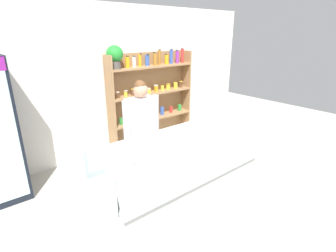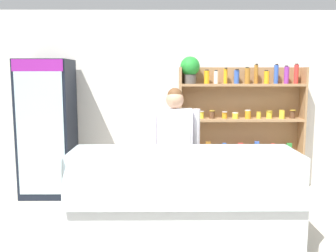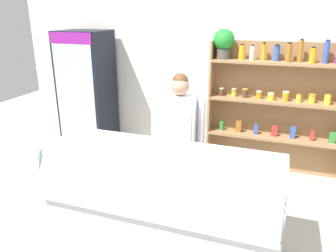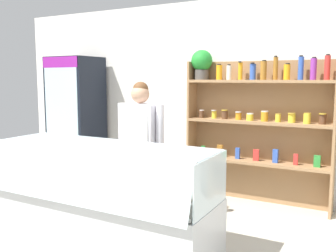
% 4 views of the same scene
% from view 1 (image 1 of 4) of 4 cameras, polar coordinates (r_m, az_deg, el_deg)
% --- Properties ---
extents(ground_plane, '(12.00, 12.00, 0.00)m').
position_cam_1_polar(ground_plane, '(3.86, 6.02, -15.40)').
color(ground_plane, '#B7B2A3').
extents(back_wall, '(6.80, 0.10, 2.70)m').
position_cam_1_polar(back_wall, '(5.04, -11.92, 9.43)').
color(back_wall, white).
rests_on(back_wall, ground).
extents(shelving_unit, '(1.86, 0.29, 2.01)m').
position_cam_1_polar(shelving_unit, '(5.23, -4.63, 7.82)').
color(shelving_unit, '#9E754C').
rests_on(shelving_unit, ground).
extents(deli_display_case, '(2.26, 0.80, 1.01)m').
position_cam_1_polar(deli_display_case, '(3.57, 2.77, -12.50)').
color(deli_display_case, silver).
rests_on(deli_display_case, ground).
extents(shop_clerk, '(0.60, 0.25, 1.59)m').
position_cam_1_polar(shop_clerk, '(3.82, -5.67, 0.13)').
color(shop_clerk, '#383D51').
rests_on(shop_clerk, ground).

